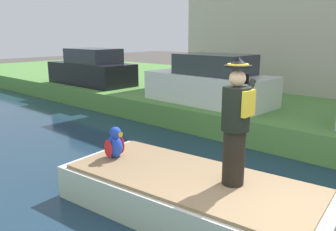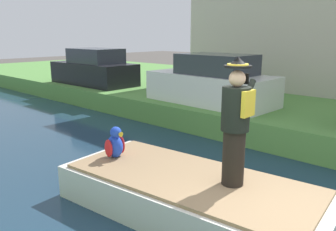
% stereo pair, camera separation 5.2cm
% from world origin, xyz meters
% --- Properties ---
extents(boat, '(2.21, 4.36, 0.61)m').
position_xyz_m(boat, '(0.00, 1.40, 0.40)').
color(boat, silver).
rests_on(boat, canal_water).
extents(person_pirate, '(0.61, 0.42, 1.85)m').
position_xyz_m(person_pirate, '(0.22, 0.77, 1.64)').
color(person_pirate, black).
rests_on(person_pirate, boat).
extents(parrot_plush, '(0.36, 0.35, 0.57)m').
position_xyz_m(parrot_plush, '(-0.24, 2.92, 0.95)').
color(parrot_plush, blue).
rests_on(parrot_plush, boat).
extents(parked_car_white, '(1.87, 4.07, 1.50)m').
position_xyz_m(parked_car_white, '(4.69, 4.35, 1.41)').
color(parked_car_white, white).
rests_on(parked_car_white, grass_bank_far).
extents(parked_car_dark, '(1.73, 4.01, 1.50)m').
position_xyz_m(parked_car_dark, '(4.69, 10.40, 1.41)').
color(parked_car_dark, black).
rests_on(parked_car_dark, grass_bank_far).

